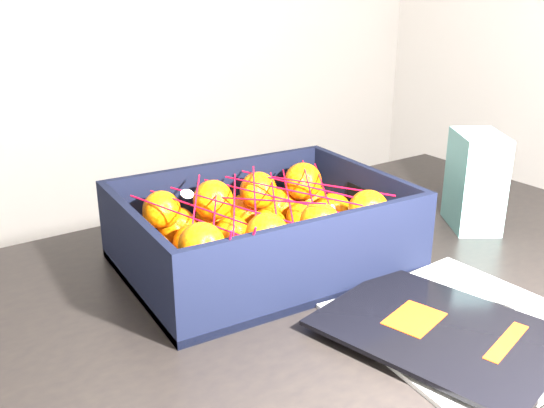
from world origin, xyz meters
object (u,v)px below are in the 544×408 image
table (347,330)px  produce_crate (262,241)px  retail_carton (475,181)px  magazine_stack (458,327)px

table → produce_crate: bearing=134.3°
produce_crate → retail_carton: (0.40, -0.06, 0.05)m
produce_crate → retail_carton: size_ratio=2.42×
table → retail_carton: (0.31, 0.04, 0.18)m
magazine_stack → table: bearing=94.4°
magazine_stack → produce_crate: size_ratio=0.82×
magazine_stack → retail_carton: (0.29, 0.24, 0.08)m
table → magazine_stack: size_ratio=3.68×
table → retail_carton: retail_carton is taller
magazine_stack → produce_crate: (-0.11, 0.30, 0.03)m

